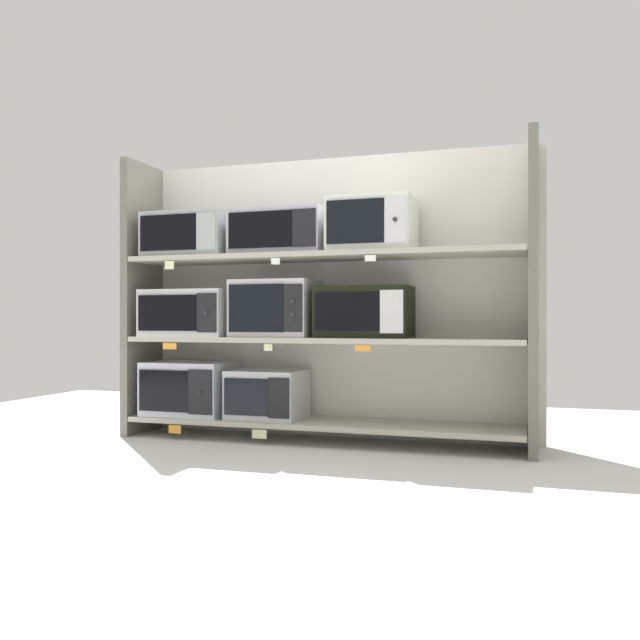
{
  "coord_description": "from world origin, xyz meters",
  "views": [
    {
      "loc": [
        1.18,
        -3.73,
        0.71
      ],
      "look_at": [
        0.0,
        0.0,
        0.71
      ],
      "focal_mm": 37.97,
      "sensor_mm": 36.0,
      "label": 1
    }
  ],
  "objects_px": {
    "microwave_2": "(193,313)",
    "microwave_7": "(372,225)",
    "microwave_1": "(267,394)",
    "microwave_6": "(281,233)",
    "microwave_0": "(191,388)",
    "microwave_4": "(365,312)",
    "microwave_5": "(192,236)",
    "microwave_3": "(276,309)"
  },
  "relations": [
    {
      "from": "microwave_5",
      "to": "microwave_6",
      "type": "bearing_deg",
      "value": 0.0
    },
    {
      "from": "microwave_6",
      "to": "microwave_7",
      "type": "relative_size",
      "value": 1.19
    },
    {
      "from": "microwave_3",
      "to": "microwave_5",
      "type": "height_order",
      "value": "microwave_5"
    },
    {
      "from": "microwave_6",
      "to": "microwave_4",
      "type": "bearing_deg",
      "value": 0.03
    },
    {
      "from": "microwave_7",
      "to": "microwave_5",
      "type": "bearing_deg",
      "value": -180.0
    },
    {
      "from": "microwave_4",
      "to": "microwave_7",
      "type": "distance_m",
      "value": 0.49
    },
    {
      "from": "microwave_1",
      "to": "microwave_7",
      "type": "relative_size",
      "value": 0.9
    },
    {
      "from": "microwave_1",
      "to": "microwave_6",
      "type": "height_order",
      "value": "microwave_6"
    },
    {
      "from": "microwave_2",
      "to": "microwave_4",
      "type": "bearing_deg",
      "value": 0.01
    },
    {
      "from": "microwave_0",
      "to": "microwave_5",
      "type": "height_order",
      "value": "microwave_5"
    },
    {
      "from": "microwave_0",
      "to": "microwave_7",
      "type": "bearing_deg",
      "value": -0.01
    },
    {
      "from": "microwave_4",
      "to": "microwave_3",
      "type": "bearing_deg",
      "value": -179.95
    },
    {
      "from": "microwave_2",
      "to": "microwave_7",
      "type": "distance_m",
      "value": 1.23
    },
    {
      "from": "microwave_2",
      "to": "microwave_5",
      "type": "distance_m",
      "value": 0.48
    },
    {
      "from": "microwave_1",
      "to": "microwave_5",
      "type": "bearing_deg",
      "value": -179.97
    },
    {
      "from": "microwave_3",
      "to": "microwave_7",
      "type": "relative_size",
      "value": 1.0
    },
    {
      "from": "microwave_2",
      "to": "microwave_1",
      "type": "bearing_deg",
      "value": 0.01
    },
    {
      "from": "microwave_0",
      "to": "microwave_6",
      "type": "relative_size",
      "value": 0.91
    },
    {
      "from": "microwave_4",
      "to": "microwave_7",
      "type": "relative_size",
      "value": 1.12
    },
    {
      "from": "microwave_2",
      "to": "microwave_4",
      "type": "relative_size",
      "value": 1.03
    },
    {
      "from": "microwave_4",
      "to": "microwave_7",
      "type": "height_order",
      "value": "microwave_7"
    },
    {
      "from": "microwave_1",
      "to": "microwave_5",
      "type": "xyz_separation_m",
      "value": [
        -0.5,
        -0.0,
        0.96
      ]
    },
    {
      "from": "microwave_0",
      "to": "microwave_7",
      "type": "xyz_separation_m",
      "value": [
        1.15,
        -0.0,
        0.96
      ]
    },
    {
      "from": "microwave_7",
      "to": "microwave_1",
      "type": "bearing_deg",
      "value": 179.98
    },
    {
      "from": "microwave_0",
      "to": "microwave_7",
      "type": "relative_size",
      "value": 1.08
    },
    {
      "from": "microwave_4",
      "to": "microwave_6",
      "type": "bearing_deg",
      "value": -179.97
    },
    {
      "from": "microwave_3",
      "to": "microwave_0",
      "type": "bearing_deg",
      "value": 179.97
    },
    {
      "from": "microwave_0",
      "to": "microwave_3",
      "type": "xyz_separation_m",
      "value": [
        0.56,
        -0.0,
        0.49
      ]
    },
    {
      "from": "microwave_2",
      "to": "microwave_6",
      "type": "bearing_deg",
      "value": -0.01
    },
    {
      "from": "microwave_6",
      "to": "microwave_7",
      "type": "height_order",
      "value": "microwave_7"
    },
    {
      "from": "microwave_0",
      "to": "microwave_6",
      "type": "bearing_deg",
      "value": -0.01
    },
    {
      "from": "microwave_1",
      "to": "microwave_6",
      "type": "xyz_separation_m",
      "value": [
        0.08,
        -0.0,
        0.95
      ]
    },
    {
      "from": "microwave_4",
      "to": "microwave_0",
      "type": "bearing_deg",
      "value": -179.99
    },
    {
      "from": "microwave_3",
      "to": "microwave_7",
      "type": "distance_m",
      "value": 0.75
    },
    {
      "from": "microwave_4",
      "to": "microwave_5",
      "type": "xyz_separation_m",
      "value": [
        -1.09,
        -0.0,
        0.47
      ]
    },
    {
      "from": "microwave_0",
      "to": "microwave_1",
      "type": "xyz_separation_m",
      "value": [
        0.51,
        0.0,
        -0.02
      ]
    },
    {
      "from": "microwave_5",
      "to": "microwave_7",
      "type": "height_order",
      "value": "microwave_7"
    },
    {
      "from": "microwave_2",
      "to": "microwave_7",
      "type": "xyz_separation_m",
      "value": [
        1.13,
        -0.0,
        0.49
      ]
    },
    {
      "from": "microwave_3",
      "to": "microwave_4",
      "type": "distance_m",
      "value": 0.54
    },
    {
      "from": "microwave_5",
      "to": "microwave_7",
      "type": "relative_size",
      "value": 1.12
    },
    {
      "from": "microwave_0",
      "to": "microwave_4",
      "type": "relative_size",
      "value": 0.97
    },
    {
      "from": "microwave_2",
      "to": "microwave_7",
      "type": "height_order",
      "value": "microwave_7"
    }
  ]
}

